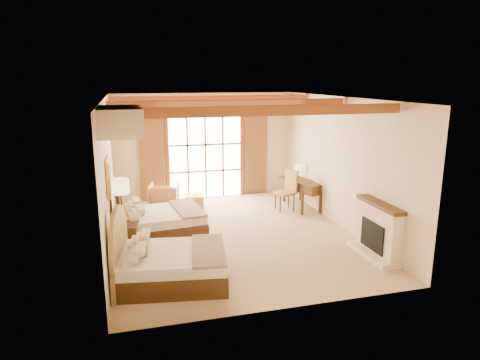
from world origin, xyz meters
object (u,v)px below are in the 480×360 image
object	(u,v)px
bed_near	(164,263)
desk	(301,193)
nightstand	(126,238)
armchair	(164,197)
bed_far	(154,220)

from	to	relation	value
bed_near	desk	xyz separation A→B (m)	(4.25, 3.73, 0.04)
nightstand	bed_near	bearing A→B (deg)	-59.65
nightstand	desk	xyz separation A→B (m)	(4.90, 2.06, 0.11)
armchair	bed_near	bearing A→B (deg)	97.08
bed_far	armchair	size ratio (longest dim) A/B	2.56
nightstand	armchair	xyz separation A→B (m)	(1.06, 2.88, 0.06)
bed_far	bed_near	bearing A→B (deg)	-96.13
bed_near	nightstand	bearing A→B (deg)	120.23
bed_far	armchair	world-z (taller)	bed_far
nightstand	desk	world-z (taller)	desk
bed_far	desk	size ratio (longest dim) A/B	1.31
bed_near	bed_far	xyz separation A→B (m)	(0.00, 2.47, -0.00)
nightstand	armchair	world-z (taller)	armchair
armchair	desk	world-z (taller)	desk
armchair	bed_far	bearing A→B (deg)	91.16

